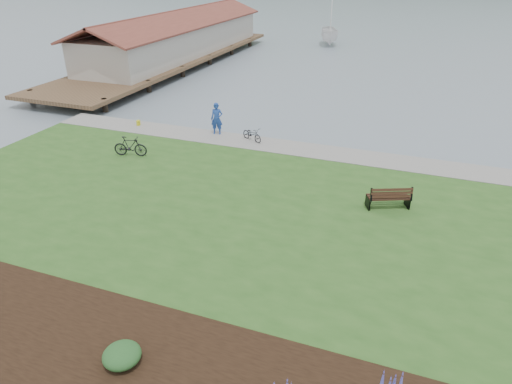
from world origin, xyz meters
TOP-DOWN VIEW (x-y plane):
  - ground at (0.00, 0.00)m, footprint 600.00×600.00m
  - lawn at (0.00, -2.00)m, footprint 34.00×20.00m
  - shoreline_path at (0.00, 6.90)m, footprint 34.00×2.20m
  - pier_pavilion at (-20.00, 27.52)m, footprint 8.00×36.00m
  - park_bench at (4.96, 1.49)m, footprint 1.98×1.41m
  - person at (-6.13, 7.50)m, footprint 0.97×0.78m
  - bicycle_a at (-3.67, 7.20)m, footprint 1.24×1.67m
  - bicycle_b at (-9.19, 2.63)m, footprint 0.97×1.96m
  - sailboat at (-7.03, 44.48)m, footprint 12.18×12.31m
  - pannier at (-11.72, 7.20)m, footprint 0.32×0.37m
  - shrub_0 at (-0.91, -9.98)m, footprint 1.06×1.06m

SIDE VIEW (x-z plane):
  - ground at x=0.00m, z-range 0.00..0.00m
  - sailboat at x=-7.03m, z-range -13.00..13.00m
  - lawn at x=0.00m, z-range 0.00..0.40m
  - shoreline_path at x=0.00m, z-range 0.40..0.43m
  - pannier at x=-11.72m, z-range 0.40..0.74m
  - shrub_0 at x=-0.91m, z-range 0.44..0.97m
  - bicycle_a at x=-3.67m, z-range 0.40..1.24m
  - park_bench at x=4.96m, z-range 0.40..1.54m
  - bicycle_b at x=-9.19m, z-range 0.40..1.54m
  - person at x=-6.13m, z-range 0.40..2.76m
  - pier_pavilion at x=-20.00m, z-range -0.06..5.34m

